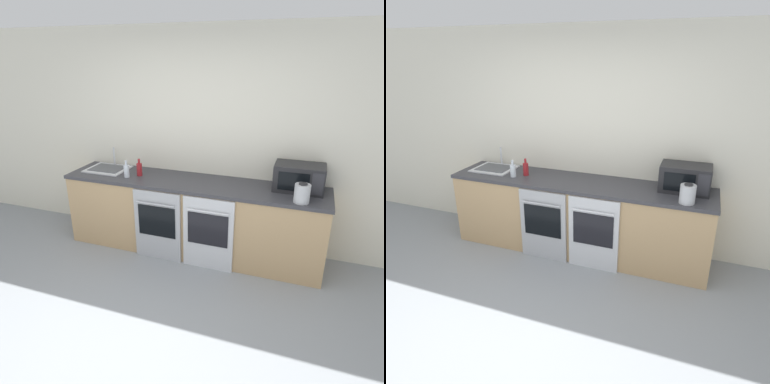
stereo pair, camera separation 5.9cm
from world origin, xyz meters
The scene contains 10 objects.
ground_plane centered at (0.00, 0.00, 0.00)m, with size 16.00×16.00×0.00m, color gray.
wall_back centered at (0.00, 2.03, 1.30)m, with size 10.00×0.06×2.60m.
counter_back centered at (0.00, 1.68, 0.45)m, with size 3.09×0.66×0.90m.
oven_left centered at (-0.31, 1.35, 0.43)m, with size 0.57×0.06×0.85m.
oven_right centered at (0.30, 1.35, 0.43)m, with size 0.57×0.06×0.85m.
microwave centered at (1.18, 1.80, 1.05)m, with size 0.52×0.34×0.29m.
bottle_clear centered at (-0.79, 1.56, 0.98)m, with size 0.07×0.07×0.21m.
bottle_red centered at (-0.67, 1.67, 0.98)m, with size 0.07×0.07×0.21m.
kettle centered at (1.23, 1.46, 1.00)m, with size 0.15×0.15×0.20m.
sink centered at (-1.17, 1.74, 0.92)m, with size 0.50×0.43×0.25m.
Camera 1 is at (1.24, -1.84, 2.25)m, focal length 32.00 mm.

